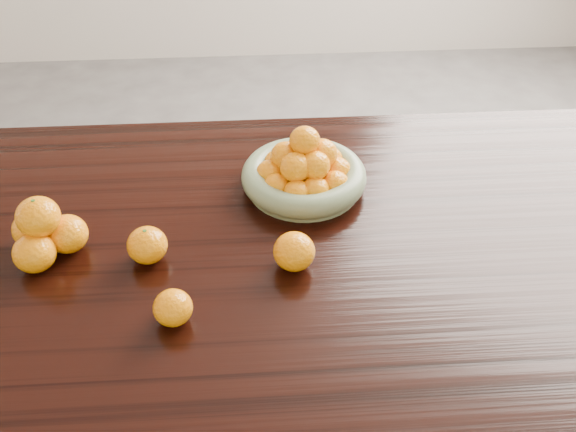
{
  "coord_description": "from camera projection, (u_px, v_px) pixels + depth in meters",
  "views": [
    {
      "loc": [
        -0.08,
        -1.03,
        1.65
      ],
      "look_at": [
        -0.02,
        -0.02,
        0.83
      ],
      "focal_mm": 40.0,
      "sensor_mm": 36.0,
      "label": 1
    }
  ],
  "objects": [
    {
      "name": "loose_orange_2",
      "position": [
        294.0,
        251.0,
        1.28
      ],
      "size": [
        0.08,
        0.08,
        0.08
      ],
      "primitive_type": "ellipsoid",
      "color": "#FF9607",
      "rests_on": "dining_table"
    },
    {
      "name": "orange_pyramid",
      "position": [
        43.0,
        233.0,
        1.3
      ],
      "size": [
        0.16,
        0.16,
        0.14
      ],
      "rotation": [
        0.0,
        0.0,
        -0.26
      ],
      "color": "#FF9607",
      "rests_on": "dining_table"
    },
    {
      "name": "loose_orange_0",
      "position": [
        147.0,
        245.0,
        1.3
      ],
      "size": [
        0.08,
        0.08,
        0.08
      ],
      "primitive_type": "ellipsoid",
      "color": "#FF9607",
      "rests_on": "dining_table"
    },
    {
      "name": "dining_table",
      "position": [
        294.0,
        269.0,
        1.43
      ],
      "size": [
        2.0,
        1.0,
        0.75
      ],
      "color": "black",
      "rests_on": "ground"
    },
    {
      "name": "loose_orange_1",
      "position": [
        173.0,
        308.0,
        1.17
      ],
      "size": [
        0.07,
        0.07,
        0.07
      ],
      "primitive_type": "ellipsoid",
      "color": "#FF9607",
      "rests_on": "dining_table"
    },
    {
      "name": "fruit_bowl",
      "position": [
        304.0,
        171.0,
        1.48
      ],
      "size": [
        0.29,
        0.29,
        0.16
      ],
      "rotation": [
        0.0,
        0.0,
        -0.2
      ],
      "color": "gray",
      "rests_on": "dining_table"
    }
  ]
}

